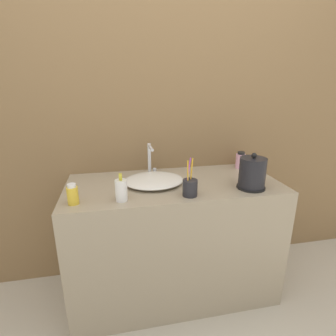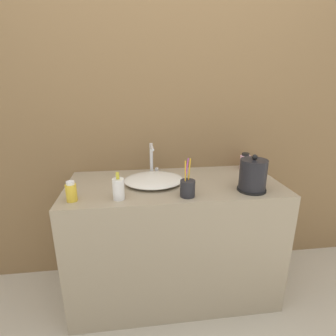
# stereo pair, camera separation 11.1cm
# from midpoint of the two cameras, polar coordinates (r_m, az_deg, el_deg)

# --- Properties ---
(ground_plane) EXTENTS (12.00, 12.00, 0.00)m
(ground_plane) POSITION_cam_midpoint_polar(r_m,az_deg,el_deg) (1.86, 1.46, -30.55)
(ground_plane) COLOR #BCB29E
(wall_back) EXTENTS (6.00, 0.04, 2.60)m
(wall_back) POSITION_cam_midpoint_polar(r_m,az_deg,el_deg) (1.84, -2.65, 14.97)
(wall_back) COLOR olive
(wall_back) RESTS_ON ground_plane
(vanity_counter) EXTENTS (1.32, 0.59, 0.80)m
(vanity_counter) POSITION_cam_midpoint_polar(r_m,az_deg,el_deg) (1.82, -0.60, -15.15)
(vanity_counter) COLOR gray
(vanity_counter) RESTS_ON ground_plane
(sink_basin) EXTENTS (0.37, 0.32, 0.05)m
(sink_basin) POSITION_cam_midpoint_polar(r_m,az_deg,el_deg) (1.62, -5.09, -2.69)
(sink_basin) COLOR silver
(sink_basin) RESTS_ON vanity_counter
(faucet) EXTENTS (0.06, 0.16, 0.21)m
(faucet) POSITION_cam_midpoint_polar(r_m,az_deg,el_deg) (1.75, -5.66, 2.25)
(faucet) COLOR silver
(faucet) RESTS_ON vanity_counter
(electric_kettle) EXTENTS (0.17, 0.17, 0.22)m
(electric_kettle) POSITION_cam_midpoint_polar(r_m,az_deg,el_deg) (1.59, 15.95, -1.32)
(electric_kettle) COLOR black
(electric_kettle) RESTS_ON vanity_counter
(toothbrush_cup) EXTENTS (0.08, 0.08, 0.21)m
(toothbrush_cup) POSITION_cam_midpoint_polar(r_m,az_deg,el_deg) (1.44, 2.61, -4.25)
(toothbrush_cup) COLOR #232328
(toothbrush_cup) RESTS_ON vanity_counter
(lotion_bottle) EXTENTS (0.06, 0.06, 0.15)m
(lotion_bottle) POSITION_cam_midpoint_polar(r_m,az_deg,el_deg) (1.41, -12.40, -4.73)
(lotion_bottle) COLOR white
(lotion_bottle) RESTS_ON vanity_counter
(shampoo_bottle) EXTENTS (0.06, 0.06, 0.11)m
(shampoo_bottle) POSITION_cam_midpoint_polar(r_m,az_deg,el_deg) (1.44, -22.14, -5.42)
(shampoo_bottle) COLOR gold
(shampoo_bottle) RESTS_ON vanity_counter
(mouthwash_bottle) EXTENTS (0.07, 0.07, 0.12)m
(mouthwash_bottle) POSITION_cam_midpoint_polar(r_m,az_deg,el_deg) (1.96, 13.97, 1.60)
(mouthwash_bottle) COLOR #EAA8C6
(mouthwash_bottle) RESTS_ON vanity_counter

